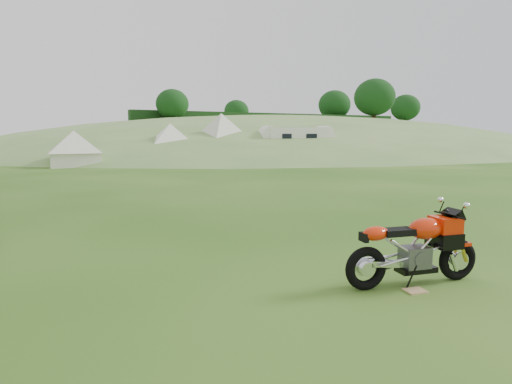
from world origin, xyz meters
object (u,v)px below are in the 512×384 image
plywood_board (415,291)px  caravan (296,144)px  tent_mid (171,143)px  sport_motorcycle (414,243)px  tent_left (74,147)px  tent_right (221,139)px

plywood_board → caravan: (12.07, 21.18, 1.16)m
plywood_board → tent_mid: 24.57m
sport_motorcycle → caravan: size_ratio=0.35×
caravan → tent_left: bearing=-172.6°
tent_left → caravan: 13.92m
tent_left → tent_right: 9.54m
plywood_board → caravan: 24.41m
tent_left → tent_right: bearing=7.6°
sport_motorcycle → plywood_board: 0.58m
tent_mid → plywood_board: bearing=-94.5°
plywood_board → caravan: bearing=60.3°
plywood_board → tent_right: tent_right is taller
sport_motorcycle → tent_mid: size_ratio=0.60×
sport_motorcycle → tent_left: size_ratio=0.68×
sport_motorcycle → caravan: (11.91, 20.98, 0.64)m
tent_left → caravan: bearing=-5.6°
tent_left → tent_mid: (5.95, 1.10, 0.16)m
caravan → plywood_board: bearing=-104.5°
caravan → sport_motorcycle: bearing=-104.4°
sport_motorcycle → tent_right: 24.96m
tent_left → sport_motorcycle: bearing=-83.1°
sport_motorcycle → plywood_board: size_ratio=7.25×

